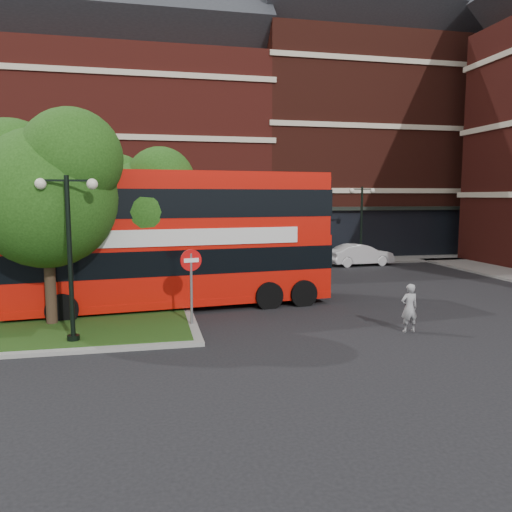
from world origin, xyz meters
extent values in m
plane|color=black|center=(0.00, 0.00, 0.00)|extent=(120.00, 120.00, 0.00)
cube|color=slate|center=(0.00, 16.50, 0.06)|extent=(44.00, 3.00, 0.12)
cube|color=maroon|center=(-8.00, 24.00, 7.00)|extent=(26.00, 12.00, 14.00)
cube|color=#471911|center=(14.00, 24.00, 8.00)|extent=(18.00, 12.00, 16.00)
cube|color=gray|center=(-8.00, 3.00, 0.06)|extent=(12.60, 7.60, 0.12)
cube|color=#19380F|center=(-8.00, 3.00, 0.07)|extent=(12.00, 7.00, 0.15)
cylinder|color=#2D2116|center=(-6.50, 2.50, 1.96)|extent=(0.36, 0.36, 3.92)
sphere|color=#1C4010|center=(-6.50, 2.50, 4.34)|extent=(4.60, 4.60, 4.60)
sphere|color=#1C4010|center=(-7.65, 3.19, 5.25)|extent=(3.45, 3.45, 3.45)
sphere|color=#1C4010|center=(-5.58, 2.04, 5.60)|extent=(3.22, 3.22, 3.22)
cylinder|color=#2D2116|center=(-3.50, 5.00, 1.74)|extent=(0.36, 0.36, 3.47)
sphere|color=#1C4010|center=(-3.50, 5.00, 3.84)|extent=(3.80, 3.80, 3.80)
sphere|color=#1C4010|center=(-4.45, 5.57, 4.65)|extent=(2.85, 2.85, 2.85)
sphere|color=#1C4010|center=(-2.74, 4.62, 4.96)|extent=(2.66, 2.66, 2.66)
cylinder|color=black|center=(-5.50, 0.20, 2.50)|extent=(0.14, 0.14, 5.00)
cylinder|color=black|center=(-5.50, 0.20, 0.15)|extent=(0.36, 0.36, 0.30)
cube|color=black|center=(-5.50, 0.20, 4.85)|extent=(1.40, 0.06, 0.06)
sphere|color=#F2EACC|center=(-6.20, 0.20, 4.75)|extent=(0.32, 0.32, 0.32)
sphere|color=#F2EACC|center=(-4.80, 0.20, 4.75)|extent=(0.32, 0.32, 0.32)
cylinder|color=black|center=(2.00, 14.50, 2.50)|extent=(0.14, 0.14, 5.00)
cylinder|color=black|center=(2.00, 14.50, 0.15)|extent=(0.36, 0.36, 0.30)
cube|color=black|center=(2.00, 14.50, 4.85)|extent=(1.40, 0.06, 0.06)
sphere|color=#F2EACC|center=(1.30, 14.50, 4.75)|extent=(0.32, 0.32, 0.32)
sphere|color=#F2EACC|center=(2.70, 14.50, 4.75)|extent=(0.32, 0.32, 0.32)
cylinder|color=black|center=(10.00, 14.50, 2.50)|extent=(0.14, 0.14, 5.00)
cylinder|color=black|center=(10.00, 14.50, 0.15)|extent=(0.36, 0.36, 0.30)
cube|color=black|center=(10.00, 14.50, 4.85)|extent=(1.40, 0.06, 0.06)
sphere|color=#F2EACC|center=(9.30, 14.50, 4.75)|extent=(0.32, 0.32, 0.32)
sphere|color=#F2EACC|center=(10.70, 14.50, 4.75)|extent=(0.32, 0.32, 0.32)
cube|color=red|center=(-2.24, 4.73, 1.68)|extent=(12.51, 4.09, 2.35)
cube|color=red|center=(-2.24, 4.73, 4.02)|extent=(12.39, 4.05, 2.35)
cube|color=black|center=(-2.24, 4.73, 4.14)|extent=(12.51, 4.09, 1.06)
cube|color=silver|center=(-2.08, 3.31, 2.90)|extent=(9.16, 1.03, 0.61)
imported|color=gray|center=(4.99, -0.58, 0.80)|extent=(0.59, 0.39, 1.59)
imported|color=#A6A7AD|center=(-2.94, 16.00, 0.66)|extent=(4.06, 2.05, 1.33)
imported|color=silver|center=(9.97, 14.50, 0.69)|extent=(4.30, 1.82, 1.38)
cylinder|color=slate|center=(-1.88, 1.50, 1.26)|extent=(0.09, 0.09, 2.51)
cylinder|color=red|center=(-1.88, 1.50, 2.28)|extent=(0.72, 0.23, 0.73)
cube|color=white|center=(-1.88, 1.50, 2.28)|extent=(0.51, 0.17, 0.14)
camera|label=1|loc=(-3.23, -15.04, 4.39)|focal=35.00mm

